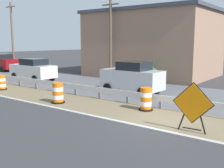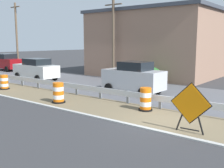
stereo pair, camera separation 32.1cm
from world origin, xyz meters
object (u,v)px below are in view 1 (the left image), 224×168
warning_sign_diamond (193,105)px  car_trailing_near_lane (3,62)px  utility_pole_mid (12,35)px  traffic_barrel_nearest (146,100)px  car_trailing_far_lane (132,77)px  traffic_barrel_mid (2,83)px  traffic_barrel_close (58,94)px  car_lead_far_lane (33,69)px  utility_pole_near (111,38)px

warning_sign_diamond → car_trailing_near_lane: car_trailing_near_lane is taller
warning_sign_diamond → utility_pole_mid: 28.00m
traffic_barrel_nearest → car_trailing_far_lane: size_ratio=0.28×
traffic_barrel_mid → traffic_barrel_close: bearing=-94.3°
car_lead_far_lane → utility_pole_mid: 11.14m
traffic_barrel_nearest → car_lead_far_lane: car_lead_far_lane is taller
warning_sign_diamond → traffic_barrel_mid: bearing=-96.2°
traffic_barrel_close → utility_pole_mid: (9.32, 18.31, 3.65)m
car_lead_far_lane → car_trailing_near_lane: bearing=-15.1°
traffic_barrel_mid → utility_pole_near: (9.16, -2.78, 3.25)m
car_trailing_near_lane → utility_pole_near: (1.85, -14.55, 2.73)m
traffic_barrel_mid → car_trailing_far_lane: (4.47, -8.12, 0.58)m
warning_sign_diamond → traffic_barrel_close: warning_sign_diamond is taller
traffic_barrel_close → car_lead_far_lane: car_lead_far_lane is taller
warning_sign_diamond → traffic_barrel_mid: (0.82, 14.19, -0.58)m
utility_pole_mid → warning_sign_diamond: bearing=-110.3°
traffic_barrel_close → utility_pole_mid: size_ratio=0.14×
traffic_barrel_nearest → car_trailing_far_lane: 4.62m
car_lead_far_lane → utility_pole_mid: utility_pole_mid is taller
warning_sign_diamond → car_trailing_near_lane: 27.20m
utility_pole_mid → car_lead_far_lane: bearing=-114.8°
utility_pole_near → car_trailing_near_lane: bearing=97.2°
warning_sign_diamond → car_trailing_far_lane: (5.29, 6.06, 0.01)m
traffic_barrel_nearest → utility_pole_mid: size_ratio=0.14×
car_trailing_far_lane → utility_pole_near: utility_pole_near is taller
traffic_barrel_nearest → traffic_barrel_close: (-1.50, 4.75, -0.01)m
warning_sign_diamond → car_lead_far_lane: 17.20m
traffic_barrel_nearest → utility_pole_near: utility_pole_near is taller
utility_pole_near → warning_sign_diamond: bearing=-131.2°
warning_sign_diamond → traffic_barrel_nearest: size_ratio=1.68×
traffic_barrel_nearest → car_trailing_near_lane: size_ratio=0.25×
car_trailing_near_lane → utility_pole_near: 14.92m
traffic_barrel_mid → car_trailing_near_lane: (7.31, 11.77, 0.52)m
traffic_barrel_nearest → car_trailing_far_lane: (3.45, 3.02, 0.53)m
car_trailing_near_lane → utility_pole_mid: (1.53, 0.14, 3.18)m
car_lead_far_lane → car_trailing_far_lane: bearing=-177.4°
traffic_barrel_nearest → traffic_barrel_mid: (-1.02, 11.15, -0.05)m
car_trailing_near_lane → car_trailing_far_lane: (-2.84, -19.90, 0.06)m
utility_pole_near → car_trailing_far_lane: bearing=-131.2°
car_trailing_far_lane → traffic_barrel_mid: bearing=29.7°
car_trailing_near_lane → car_lead_far_lane: car_trailing_near_lane is taller
traffic_barrel_mid → car_trailing_near_lane: 13.87m
car_lead_far_lane → utility_pole_mid: bearing=-22.8°
traffic_barrel_mid → car_trailing_far_lane: bearing=-61.2°
utility_pole_near → utility_pole_mid: (-0.32, 14.69, 0.44)m
traffic_barrel_mid → utility_pole_near: 10.11m
car_trailing_near_lane → utility_pole_mid: utility_pole_mid is taller
traffic_barrel_mid → car_lead_far_lane: car_lead_far_lane is taller
traffic_barrel_nearest → utility_pole_near: 12.10m
car_lead_far_lane → traffic_barrel_nearest: bearing=168.0°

